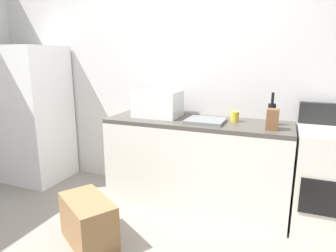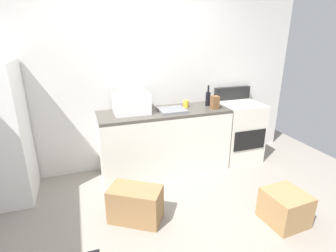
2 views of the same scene
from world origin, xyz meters
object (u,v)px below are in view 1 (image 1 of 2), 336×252
object	(u,v)px
knife_block	(272,119)
cardboard_box_medium	(88,221)
stove_oven	(331,180)
refrigerator	(35,115)
wine_bottle	(271,113)
microwave	(158,104)
coffee_mug	(235,117)

from	to	relation	value
knife_block	cardboard_box_medium	xyz separation A→B (m)	(-1.34, -0.83, -0.80)
stove_oven	cardboard_box_medium	distance (m)	2.11
refrigerator	wine_bottle	world-z (taller)	refrigerator
refrigerator	stove_oven	xyz separation A→B (m)	(3.27, 0.06, -0.35)
microwave	cardboard_box_medium	xyz separation A→B (m)	(-0.20, -1.00, -0.84)
refrigerator	cardboard_box_medium	bearing A→B (deg)	-32.78
coffee_mug	microwave	bearing A→B (deg)	-177.58
microwave	stove_oven	bearing A→B (deg)	-1.23
knife_block	cardboard_box_medium	size ratio (longest dim) A/B	0.33
refrigerator	microwave	distance (m)	1.63
stove_oven	coffee_mug	bearing A→B (deg)	175.44
microwave	knife_block	world-z (taller)	microwave
refrigerator	coffee_mug	bearing A→B (deg)	2.96
knife_block	stove_oven	bearing A→B (deg)	14.52
stove_oven	coffee_mug	world-z (taller)	stove_oven
wine_bottle	coffee_mug	xyz separation A→B (m)	(-0.33, 0.03, -0.06)
microwave	cardboard_box_medium	world-z (taller)	microwave
refrigerator	coffee_mug	xyz separation A→B (m)	(2.40, 0.12, 0.13)
wine_bottle	cardboard_box_medium	xyz separation A→B (m)	(-1.32, -1.01, -0.82)
coffee_mug	cardboard_box_medium	distance (m)	1.62
stove_oven	wine_bottle	xyz separation A→B (m)	(-0.54, 0.04, 0.54)
microwave	cardboard_box_medium	size ratio (longest dim) A/B	0.84
refrigerator	wine_bottle	size ratio (longest dim) A/B	5.45
microwave	coffee_mug	xyz separation A→B (m)	(0.79, 0.03, -0.09)
wine_bottle	knife_block	size ratio (longest dim) A/B	1.67
wine_bottle	knife_block	bearing A→B (deg)	-83.98
wine_bottle	microwave	bearing A→B (deg)	-179.64
refrigerator	cardboard_box_medium	distance (m)	1.79
cardboard_box_medium	coffee_mug	bearing A→B (deg)	46.21
cardboard_box_medium	stove_oven	bearing A→B (deg)	27.41
microwave	knife_block	xyz separation A→B (m)	(1.14, -0.17, -0.05)
cardboard_box_medium	refrigerator	bearing A→B (deg)	147.22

